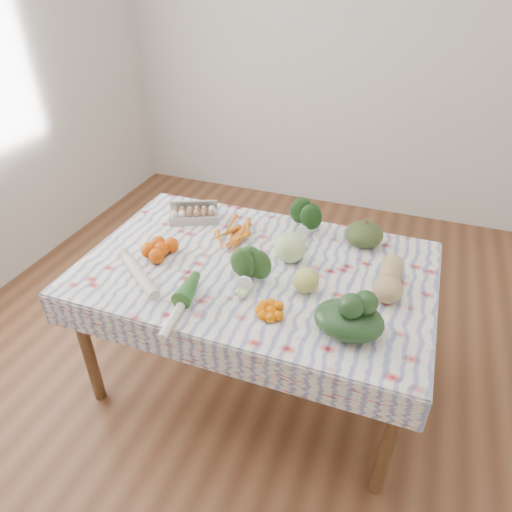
# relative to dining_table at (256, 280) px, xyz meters

# --- Properties ---
(ground) EXTENTS (4.50, 4.50, 0.00)m
(ground) POSITION_rel_dining_table_xyz_m (0.00, 0.00, -0.68)
(ground) COLOR brown
(ground) RESTS_ON ground
(wall_back) EXTENTS (4.00, 0.04, 2.80)m
(wall_back) POSITION_rel_dining_table_xyz_m (0.00, 2.25, 0.72)
(wall_back) COLOR silver
(wall_back) RESTS_ON ground
(dining_table) EXTENTS (1.60, 1.00, 0.75)m
(dining_table) POSITION_rel_dining_table_xyz_m (0.00, 0.00, 0.00)
(dining_table) COLOR brown
(dining_table) RESTS_ON ground
(tablecloth) EXTENTS (1.66, 1.06, 0.01)m
(tablecloth) POSITION_rel_dining_table_xyz_m (0.00, 0.00, 0.08)
(tablecloth) COLOR white
(tablecloth) RESTS_ON dining_table
(egg_carton) EXTENTS (0.28, 0.21, 0.07)m
(egg_carton) POSITION_rel_dining_table_xyz_m (-0.47, 0.28, 0.12)
(egg_carton) COLOR #A7A6A1
(egg_carton) RESTS_ON tablecloth
(carrot_bunch) EXTENTS (0.24, 0.22, 0.04)m
(carrot_bunch) POSITION_rel_dining_table_xyz_m (-0.19, 0.19, 0.10)
(carrot_bunch) COLOR orange
(carrot_bunch) RESTS_ON tablecloth
(kale_bunch) EXTENTS (0.19, 0.17, 0.14)m
(kale_bunch) POSITION_rel_dining_table_xyz_m (0.13, 0.37, 0.16)
(kale_bunch) COLOR #143511
(kale_bunch) RESTS_ON tablecloth
(kabocha_squash) EXTENTS (0.24, 0.24, 0.13)m
(kabocha_squash) POSITION_rel_dining_table_xyz_m (0.45, 0.37, 0.15)
(kabocha_squash) COLOR #3A4B22
(kabocha_squash) RESTS_ON tablecloth
(cabbage) EXTENTS (0.19, 0.19, 0.15)m
(cabbage) POSITION_rel_dining_table_xyz_m (0.14, 0.10, 0.16)
(cabbage) COLOR #C3E191
(cabbage) RESTS_ON tablecloth
(butternut_squash) EXTENTS (0.13, 0.28, 0.13)m
(butternut_squash) POSITION_rel_dining_table_xyz_m (0.62, 0.04, 0.15)
(butternut_squash) COLOR tan
(butternut_squash) RESTS_ON tablecloth
(orange_cluster) EXTENTS (0.27, 0.27, 0.08)m
(orange_cluster) POSITION_rel_dining_table_xyz_m (-0.47, -0.08, 0.12)
(orange_cluster) COLOR #D94A05
(orange_cluster) RESTS_ON tablecloth
(broccoli) EXTENTS (0.18, 0.18, 0.12)m
(broccoli) POSITION_rel_dining_table_xyz_m (0.02, -0.14, 0.15)
(broccoli) COLOR #295120
(broccoli) RESTS_ON tablecloth
(mandarin_cluster) EXTENTS (0.19, 0.19, 0.05)m
(mandarin_cluster) POSITION_rel_dining_table_xyz_m (0.18, -0.30, 0.11)
(mandarin_cluster) COLOR #FB7500
(mandarin_cluster) RESTS_ON tablecloth
(grapefruit) EXTENTS (0.14, 0.14, 0.12)m
(grapefruit) POSITION_rel_dining_table_xyz_m (0.27, -0.10, 0.14)
(grapefruit) COLOR #C7CB60
(grapefruit) RESTS_ON tablecloth
(spinach_bag) EXTENTS (0.29, 0.24, 0.12)m
(spinach_bag) POSITION_rel_dining_table_xyz_m (0.50, -0.29, 0.14)
(spinach_bag) COLOR #193317
(spinach_bag) RESTS_ON tablecloth
(daikon) EXTENTS (0.32, 0.26, 0.05)m
(daikon) POSITION_rel_dining_table_xyz_m (-0.46, -0.29, 0.11)
(daikon) COLOR beige
(daikon) RESTS_ON tablecloth
(leek) EXTENTS (0.08, 0.38, 0.04)m
(leek) POSITION_rel_dining_table_xyz_m (-0.19, -0.41, 0.10)
(leek) COLOR white
(leek) RESTS_ON tablecloth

